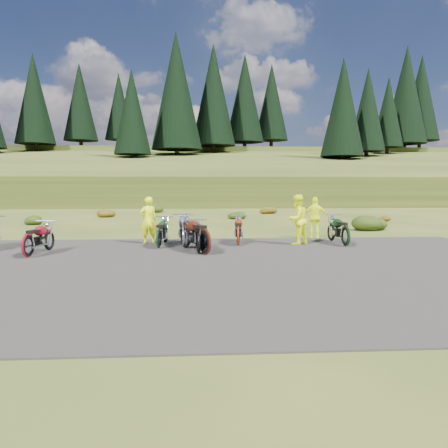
{
  "coord_description": "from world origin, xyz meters",
  "views": [
    {
      "loc": [
        -0.08,
        -13.31,
        2.13
      ],
      "look_at": [
        0.84,
        0.97,
        0.87
      ],
      "focal_mm": 35.0,
      "sensor_mm": 36.0,
      "label": 1
    }
  ],
  "objects": [
    {
      "name": "hill_slope",
      "position": [
        0.0,
        50.0,
        0.0
      ],
      "size": [
        300.0,
        45.97,
        9.37
      ],
      "primitive_type": null,
      "rotation": [
        0.14,
        0.0,
        0.0
      ],
      "color": "#303C14",
      "rests_on": "ground"
    },
    {
      "name": "ground",
      "position": [
        0.0,
        0.0,
        0.0
      ],
      "size": [
        300.0,
        300.0,
        0.0
      ],
      "primitive_type": "plane",
      "color": "#364517",
      "rests_on": "ground"
    },
    {
      "name": "motorcycle_4",
      "position": [
        0.19,
        -0.03,
        0.0
      ],
      "size": [
        1.61,
        2.33,
        1.17
      ],
      "primitive_type": null,
      "rotation": [
        0.0,
        0.0,
        2.0
      ],
      "color": "#4A160C",
      "rests_on": "ground"
    },
    {
      "name": "shrub_4",
      "position": [
        -0.4,
        9.2,
        0.23
      ],
      "size": [
        0.77,
        0.77,
        0.45
      ],
      "primitive_type": "ellipsoid",
      "color": "#5F380B",
      "rests_on": "ground"
    },
    {
      "name": "person_right_a",
      "position": [
        3.53,
        2.02,
        0.9
      ],
      "size": [
        1.1,
        1.06,
        1.79
      ],
      "primitive_type": "imported",
      "rotation": [
        0.0,
        0.0,
        3.77
      ],
      "color": "#E6F70D",
      "rests_on": "ground"
    },
    {
      "name": "hill_plateau",
      "position": [
        0.0,
        110.0,
        0.0
      ],
      "size": [
        300.0,
        90.0,
        9.17
      ],
      "primitive_type": "cube",
      "color": "#303C14",
      "rests_on": "ground"
    },
    {
      "name": "motorcycle_2",
      "position": [
        -1.33,
        1.37,
        0.0
      ],
      "size": [
        0.85,
        2.02,
        1.03
      ],
      "primitive_type": null,
      "rotation": [
        0.0,
        0.0,
        1.47
      ],
      "color": "black",
      "rests_on": "ground"
    },
    {
      "name": "person_middle",
      "position": [
        -1.81,
        2.66,
        0.85
      ],
      "size": [
        0.73,
        0.62,
        1.71
      ],
      "primitive_type": "imported",
      "rotation": [
        0.0,
        0.0,
        3.54
      ],
      "color": "#E6F70D",
      "rests_on": "ground"
    },
    {
      "name": "shrub_3",
      "position": [
        -3.3,
        21.9,
        0.46
      ],
      "size": [
        1.56,
        1.56,
        0.92
      ],
      "primitive_type": "ellipsoid",
      "color": "#21380E",
      "rests_on": "ground"
    },
    {
      "name": "shrub_6",
      "position": [
        5.4,
        19.8,
        0.38
      ],
      "size": [
        1.3,
        1.3,
        0.77
      ],
      "primitive_type": "ellipsoid",
      "color": "#5F380B",
      "rests_on": "ground"
    },
    {
      "name": "motorcycle_1",
      "position": [
        -5.02,
        -0.26,
        0.0
      ],
      "size": [
        0.92,
        2.04,
        1.03
      ],
      "primitive_type": null,
      "rotation": [
        0.0,
        0.0,
        1.43
      ],
      "color": "maroon",
      "rests_on": "ground"
    },
    {
      "name": "conifer_26",
      "position": [
        21.0,
        49.0,
        13.37
      ],
      "size": [
        6.16,
        6.16,
        16.0
      ],
      "color": "black",
      "rests_on": "ground"
    },
    {
      "name": "conifer_21",
      "position": [
        -9.0,
        50.0,
        12.56
      ],
      "size": [
        5.28,
        5.28,
        14.0
      ],
      "color": "black",
      "rests_on": "ground"
    },
    {
      "name": "shrub_5",
      "position": [
        2.5,
        14.5,
        0.31
      ],
      "size": [
        1.03,
        1.03,
        0.61
      ],
      "primitive_type": "ellipsoid",
      "color": "#21380E",
      "rests_on": "ground"
    },
    {
      "name": "conifer_27",
      "position": [
        27.0,
        55.0,
        14.06
      ],
      "size": [
        5.72,
        5.72,
        15.0
      ],
      "color": "black",
      "rests_on": "ground"
    },
    {
      "name": "conifer_24",
      "position": [
        9.0,
        68.0,
        18.16
      ],
      "size": [
        7.04,
        7.04,
        18.0
      ],
      "color": "black",
      "rests_on": "ground"
    },
    {
      "name": "conifer_22",
      "position": [
        -3.0,
        56.0,
        16.77
      ],
      "size": [
        7.92,
        7.92,
        20.0
      ],
      "color": "black",
      "rests_on": "ground"
    },
    {
      "name": "conifer_19",
      "position": [
        -21.0,
        69.0,
        17.36
      ],
      "size": [
        6.16,
        6.16,
        16.0
      ],
      "color": "black",
      "rests_on": "ground"
    },
    {
      "name": "shrub_8",
      "position": [
        11.2,
        12.4,
        0.23
      ],
      "size": [
        0.77,
        0.77,
        0.45
      ],
      "primitive_type": "ellipsoid",
      "color": "#5F380B",
      "rests_on": "ground"
    },
    {
      "name": "motorcycle_7",
      "position": [
        5.12,
        1.48,
        0.0
      ],
      "size": [
        0.8,
        2.09,
        1.08
      ],
      "primitive_type": null,
      "rotation": [
        0.0,
        0.0,
        1.63
      ],
      "color": "black",
      "rests_on": "ground"
    },
    {
      "name": "conifer_30",
      "position": [
        45.0,
        73.0,
        19.66
      ],
      "size": [
        7.48,
        7.48,
        19.0
      ],
      "color": "black",
      "rests_on": "ground"
    },
    {
      "name": "conifer_18",
      "position": [
        -27.0,
        63.0,
        16.66
      ],
      "size": [
        6.6,
        6.6,
        17.0
      ],
      "color": "black",
      "rests_on": "ground"
    },
    {
      "name": "motorcycle_5",
      "position": [
        -0.01,
        0.15,
        0.0
      ],
      "size": [
        0.7,
        1.94,
        1.01
      ],
      "primitive_type": null,
      "rotation": [
        0.0,
        0.0,
        1.6
      ],
      "color": "black",
      "rests_on": "ground"
    },
    {
      "name": "conifer_23",
      "position": [
        3.0,
        62.0,
        17.47
      ],
      "size": [
        7.48,
        7.48,
        19.0
      ],
      "color": "black",
      "rests_on": "ground"
    },
    {
      "name": "conifer_28",
      "position": [
        33.0,
        61.0,
        14.76
      ],
      "size": [
        5.28,
        5.28,
        14.0
      ],
      "color": "black",
      "rests_on": "ground"
    },
    {
      "name": "shrub_2",
      "position": [
        -6.2,
        16.6,
        0.38
      ],
      "size": [
        1.3,
        1.3,
        0.77
      ],
      "primitive_type": "ellipsoid",
      "color": "#5F380B",
      "rests_on": "ground"
    },
    {
      "name": "motorcycle_3",
      "position": [
        -0.52,
        1.62,
        0.0
      ],
      "size": [
        0.81,
        2.14,
        1.1
      ],
      "primitive_type": null,
      "rotation": [
        0.0,
        0.0,
        1.62
      ],
      "color": "silver",
      "rests_on": "ground"
    },
    {
      "name": "motorcycle_6",
      "position": [
        1.41,
        1.92,
        0.0
      ],
      "size": [
        0.85,
        2.0,
        1.02
      ],
      "primitive_type": null,
      "rotation": [
        0.0,
        0.0,
        1.47
      ],
      "color": "#9B230B",
      "rests_on": "ground"
    },
    {
      "name": "conifer_20",
      "position": [
        -15.0,
        75.0,
        17.65
      ],
      "size": [
        5.72,
        5.72,
        15.0
      ],
      "color": "black",
      "rests_on": "ground"
    },
    {
      "name": "conifer_29",
      "position": [
        39.0,
        67.0,
        18.97
      ],
      "size": [
        7.92,
        7.92,
        20.0
      ],
      "color": "black",
      "rests_on": "ground"
    },
    {
      "name": "conifer_25",
      "position": [
        15.0,
        74.0,
        18.66
      ],
      "size": [
        6.6,
        6.6,
        17.0
      ],
      "color": "black",
      "rests_on": "ground"
    },
    {
      "name": "shrub_1",
      "position": [
        -9.1,
        11.3,
        0.31
      ],
      "size": [
        1.03,
        1.03,
        0.61
      ],
      "primitive_type": "ellipsoid",
      "color": "#21380E",
      "rests_on": "ground"
    },
    {
      "name": "gravel_pad",
      "position": [
        0.0,
        -2.0,
        0.0
      ],
      "size": [
        20.0,
        12.0,
        0.04
      ],
      "primitive_type": "cube",
      "color": "black",
      "rests_on": "ground"
    },
    {
      "name": "shrub_7",
      "position": [
        8.3,
        7.1,
        0.46
      ],
      "size": [
        1.56,
        1.56,
        0.92
      ],
      "primitive_type": "ellipsoid",
      "color": "#21380E",
      "rests_on": "ground"
    },
    {
      "name": "person_right_b",
      "position": [
        4.75,
        4.03,
        0.83
      ],
      "size": [
        1.03,
        0.58,
        1.66
      ],
      "primitive_type": "imported",
      "rotation": [
        0.0,
        0.0,
        2.95
      ],
      "color": "#E6F70D",
      "rests_on": "ground"
    }
  ]
}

